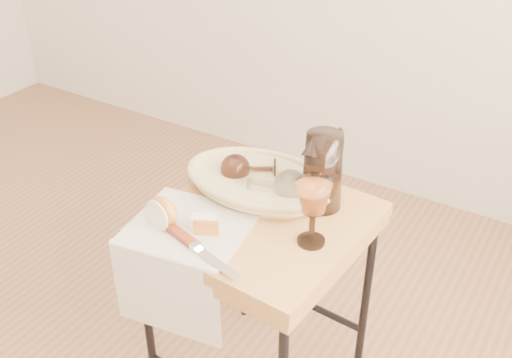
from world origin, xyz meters
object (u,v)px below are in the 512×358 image
Objects in this scene: tea_towel at (190,226)px; pitcher at (322,171)px; side_table at (260,308)px; table_knife at (198,248)px; apple_half at (164,211)px; goblet_lying_b at (273,184)px; wine_goblet at (313,213)px; bread_basket at (259,183)px; goblet_lying_a at (252,169)px.

pitcher is at bearing 39.73° from tea_towel.
table_knife is at bearing -102.26° from side_table.
apple_half is at bearing -161.69° from tea_towel.
side_table is at bearing 53.05° from apple_half.
wine_goblet is (0.16, -0.10, 0.03)m from goblet_lying_b.
bread_basket is 2.14× the size of wine_goblet.
bread_basket is at bearing 178.59° from pitcher.
apple_half is at bearing -137.66° from side_table.
bread_basket is 0.26m from wine_goblet.
apple_half is (-0.28, -0.28, -0.06)m from pitcher.
table_knife is (-0.15, -0.33, -0.09)m from pitcher.
goblet_lying_b reaches higher than tea_towel.
pitcher is 0.37m from table_knife.
table_knife is at bearing 67.29° from goblet_lying_a.
goblet_lying_a is at bearing 83.97° from apple_half.
goblet_lying_b is at bearing 97.69° from table_knife.
pitcher is at bearing 151.87° from goblet_lying_a.
wine_goblet is (0.05, -0.15, -0.02)m from pitcher.
bread_basket is 0.05m from goblet_lying_a.
tea_towel is 0.36m from pitcher.
table_knife is (0.13, -0.04, -0.03)m from apple_half.
goblet_lying_a is 0.95× the size of goblet_lying_b.
bread_basket is at bearing 150.54° from wine_goblet.
wine_goblet reaches higher than table_knife.
bread_basket reaches higher than table_knife.
bread_basket is at bearing 66.26° from tea_towel.
tea_towel is 2.17× the size of goblet_lying_a.
wine_goblet is at bearing 11.63° from tea_towel.
pitcher is (0.23, 0.26, 0.10)m from tea_towel.
apple_half reaches higher than tea_towel.
apple_half is 0.35× the size of table_knife.
goblet_lying_b is at bearing 124.61° from goblet_lying_a.
goblet_lying_a is 0.28m from apple_half.
pitcher reaches higher than wine_goblet.
wine_goblet reaches higher than bread_basket.
table_knife is (0.08, -0.07, 0.01)m from tea_towel.
wine_goblet is at bearing -51.42° from goblet_lying_b.
goblet_lying_b is (-0.01, 0.07, 0.37)m from side_table.
pitcher is at bearing 6.36° from bread_basket.
goblet_lying_b is 0.13m from pitcher.
wine_goblet reaches higher than tea_towel.
side_table is 2.64× the size of table_knife.
pitcher reaches higher than apple_half.
goblet_lying_a is 0.76× the size of wine_goblet.
wine_goblet is (0.28, 0.10, 0.08)m from tea_towel.
goblet_lying_b is 0.28m from table_knife.
apple_half is (-0.11, -0.25, 0.02)m from bread_basket.
side_table is 3.68× the size of wine_goblet.
goblet_lying_b is 0.57× the size of pitcher.
goblet_lying_a is at bearing 172.31° from pitcher.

